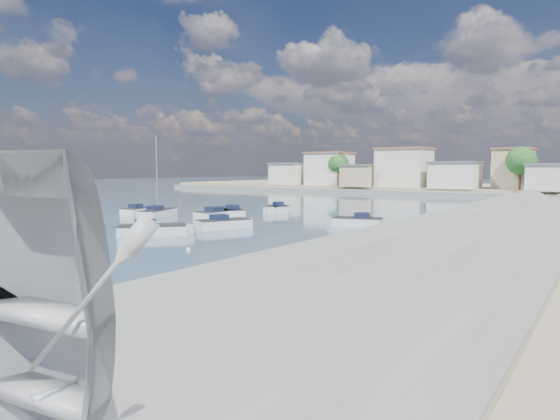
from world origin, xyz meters
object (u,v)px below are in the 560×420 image
motorboat_f (277,209)px  motorboat_g (276,210)px  motorboat_h (156,231)px  motorboat_d (355,222)px  motorboat_e (219,215)px  motorboat_b (227,224)px  sailboat (159,213)px  motorboat_a (139,211)px  motorboat_c (231,212)px

motorboat_f → motorboat_g: 0.47m
motorboat_f → motorboat_h: (3.81, -21.44, 0.00)m
motorboat_d → motorboat_e: bearing=-172.7°
motorboat_b → motorboat_g: (-5.27, 14.50, 0.00)m
motorboat_d → sailboat: size_ratio=0.57×
motorboat_a → motorboat_f: size_ratio=1.33×
motorboat_b → motorboat_c: (-7.27, 8.74, 0.00)m
motorboat_c → motorboat_e: 2.90m
motorboat_g → motorboat_c: bearing=-109.2°
motorboat_e → motorboat_c: bearing=105.9°
motorboat_c → motorboat_d: bearing=-3.2°
motorboat_e → motorboat_h: size_ratio=1.09×
motorboat_a → motorboat_f: (11.22, 11.52, -0.00)m
motorboat_a → motorboat_e: size_ratio=0.87×
motorboat_a → motorboat_g: (11.34, 11.06, 0.00)m
motorboat_c → motorboat_e: (0.80, -2.79, -0.00)m
motorboat_d → sailboat: (-21.48, -4.59, 0.04)m
motorboat_h → motorboat_g: bearing=100.0°
motorboat_a → sailboat: sailboat is taller
motorboat_a → sailboat: (3.60, -0.15, 0.04)m
motorboat_e → motorboat_g: bearing=81.9°
motorboat_d → motorboat_b: bearing=-137.1°
motorboat_h → motorboat_d: bearing=55.0°
motorboat_b → motorboat_h: size_ratio=0.99×
motorboat_a → motorboat_d: size_ratio=0.98×
motorboat_a → motorboat_d: bearing=10.0°
motorboat_b → motorboat_f: bearing=109.8°
motorboat_a → motorboat_h: same height
motorboat_b → motorboat_a: bearing=168.3°
motorboat_c → motorboat_f: bearing=73.1°
motorboat_c → motorboat_f: same height
motorboat_g → motorboat_d: bearing=-25.7°
motorboat_g → motorboat_h: (3.69, -20.98, -0.00)m
sailboat → motorboat_a: bearing=177.6°
motorboat_f → motorboat_a: bearing=-134.2°
motorboat_d → motorboat_e: (-14.95, -1.92, 0.00)m
motorboat_f → sailboat: bearing=-123.1°
motorboat_a → motorboat_h: 18.00m
motorboat_b → motorboat_g: 15.42m
sailboat → motorboat_b: bearing=-14.1°
motorboat_g → motorboat_h: same height
motorboat_c → motorboat_f: (1.88, 6.21, -0.00)m
motorboat_a → sailboat: size_ratio=0.56×
motorboat_b → motorboat_e: 8.80m
motorboat_f → motorboat_e: bearing=-96.9°
motorboat_e → motorboat_g: size_ratio=1.23×
motorboat_c → sailboat: bearing=-136.4°
motorboat_a → motorboat_c: bearing=29.6°
motorboat_h → sailboat: 15.03m
motorboat_d → motorboat_f: 15.57m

